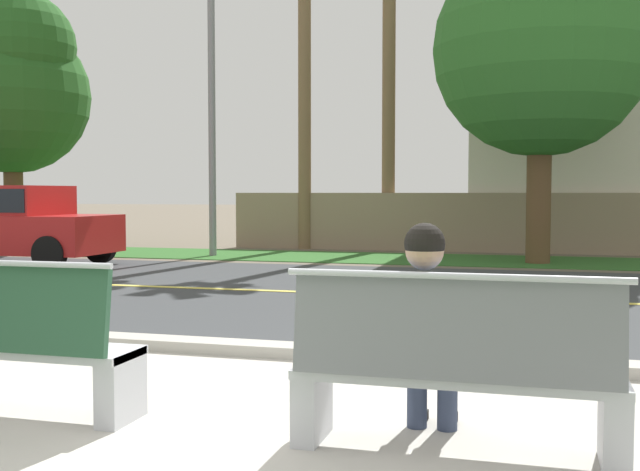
{
  "coord_description": "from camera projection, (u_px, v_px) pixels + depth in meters",
  "views": [
    {
      "loc": [
        1.82,
        -3.91,
        1.42
      ],
      "look_at": [
        -0.18,
        3.26,
        1.0
      ],
      "focal_mm": 43.53,
      "sensor_mm": 36.0,
      "label": 1
    }
  ],
  "objects": [
    {
      "name": "curb_edge",
      "position": [
        312.0,
        352.0,
        6.59
      ],
      "size": [
        44.0,
        0.3,
        0.11
      ],
      "primitive_type": "cube",
      "color": "#ADA89E",
      "rests_on": "ground_plane"
    },
    {
      "name": "bench_left",
      "position": [
        0.0,
        346.0,
        4.87
      ],
      "size": [
        1.76,
        0.48,
        1.01
      ],
      "color": "silver",
      "rests_on": "ground_plane"
    },
    {
      "name": "sidewalk_pavement",
      "position": [
        223.0,
        424.0,
        4.72
      ],
      "size": [
        44.0,
        3.6,
        0.01
      ],
      "primitive_type": "cube",
      "color": "#B7B2A8",
      "rests_on": "ground_plane"
    },
    {
      "name": "far_verge_grass",
      "position": [
        445.0,
        260.0,
        16.2
      ],
      "size": [
        48.0,
        2.8,
        0.02
      ],
      "primitive_type": "cube",
      "color": "#2D6026",
      "rests_on": "ground_plane"
    },
    {
      "name": "garden_wall",
      "position": [
        497.0,
        223.0,
        18.21
      ],
      "size": [
        13.0,
        0.36,
        1.4
      ],
      "primitive_type": "cube",
      "color": "gray",
      "rests_on": "ground_plane"
    },
    {
      "name": "bench_right",
      "position": [
        455.0,
        374.0,
        4.11
      ],
      "size": [
        1.76,
        0.48,
        1.01
      ],
      "color": "silver",
      "rests_on": "ground_plane"
    },
    {
      "name": "road_centre_line",
      "position": [
        397.0,
        295.0,
        10.58
      ],
      "size": [
        48.0,
        0.14,
        0.01
      ],
      "primitive_type": "cube",
      "color": "#E0CC4C",
      "rests_on": "ground_plane"
    },
    {
      "name": "streetlamp",
      "position": [
        215.0,
        62.0,
        17.13
      ],
      "size": [
        0.24,
        2.1,
        7.57
      ],
      "color": "gray",
      "rests_on": "ground_plane"
    },
    {
      "name": "seated_person_blue",
      "position": [
        426.0,
        326.0,
        4.31
      ],
      "size": [
        0.52,
        0.68,
        1.25
      ],
      "color": "#333D56",
      "rests_on": "ground_plane"
    },
    {
      "name": "shade_tree_far_left",
      "position": [
        14.0,
        85.0,
        18.69
      ],
      "size": [
        3.74,
        3.74,
        6.17
      ],
      "color": "brown",
      "rests_on": "ground_plane"
    },
    {
      "name": "car_red_near",
      "position": [
        3.0,
        221.0,
        15.03
      ],
      "size": [
        4.3,
        1.86,
        1.54
      ],
      "color": "red",
      "rests_on": "ground_plane"
    },
    {
      "name": "street_asphalt",
      "position": [
        397.0,
        296.0,
        10.58
      ],
      "size": [
        52.0,
        8.0,
        0.01
      ],
      "primitive_type": "cube",
      "color": "#383A3D",
      "rests_on": "ground_plane"
    },
    {
      "name": "ground_plane",
      "position": [
        414.0,
        283.0,
        12.02
      ],
      "size": [
        140.0,
        140.0,
        0.0
      ],
      "primitive_type": "plane",
      "color": "#665B4C"
    },
    {
      "name": "shade_tree_left",
      "position": [
        548.0,
        32.0,
        15.0
      ],
      "size": [
        4.22,
        4.22,
        6.96
      ],
      "color": "brown",
      "rests_on": "ground_plane"
    }
  ]
}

